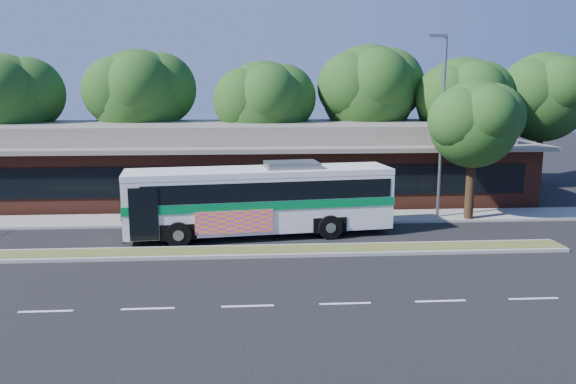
% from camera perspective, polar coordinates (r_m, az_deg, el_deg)
% --- Properties ---
extents(ground, '(120.00, 120.00, 0.00)m').
position_cam_1_polar(ground, '(22.19, -4.09, -6.65)').
color(ground, black).
rests_on(ground, ground).
extents(median_strip, '(26.00, 1.10, 0.15)m').
position_cam_1_polar(median_strip, '(22.74, -4.09, -6.02)').
color(median_strip, '#4A5624').
rests_on(median_strip, ground).
extents(sidewalk, '(44.00, 2.60, 0.12)m').
position_cam_1_polar(sidewalk, '(28.35, -4.07, -2.71)').
color(sidewalk, gray).
rests_on(sidewalk, ground).
extents(plaza_building, '(33.20, 11.20, 4.45)m').
position_cam_1_polar(plaza_building, '(34.47, -4.10, 3.15)').
color(plaza_building, '#5D2A1D').
rests_on(plaza_building, ground).
extents(lamp_post, '(0.93, 0.18, 9.07)m').
position_cam_1_polar(lamp_post, '(28.84, 15.31, 6.91)').
color(lamp_post, slate).
rests_on(lamp_post, ground).
extents(tree_bg_a, '(6.47, 5.80, 8.63)m').
position_cam_1_polar(tree_bg_a, '(39.20, -26.26, 8.48)').
color(tree_bg_a, black).
rests_on(tree_bg_a, ground).
extents(tree_bg_b, '(6.69, 6.00, 9.00)m').
position_cam_1_polar(tree_bg_b, '(37.94, -14.28, 9.62)').
color(tree_bg_b, black).
rests_on(tree_bg_b, ground).
extents(tree_bg_c, '(6.24, 5.60, 8.26)m').
position_cam_1_polar(tree_bg_c, '(36.37, -1.92, 9.04)').
color(tree_bg_c, black).
rests_on(tree_bg_c, ground).
extents(tree_bg_d, '(6.91, 6.20, 9.37)m').
position_cam_1_polar(tree_bg_d, '(38.26, 8.79, 10.23)').
color(tree_bg_d, black).
rests_on(tree_bg_d, ground).
extents(tree_bg_e, '(6.47, 5.80, 8.50)m').
position_cam_1_polar(tree_bg_e, '(39.06, 17.77, 8.87)').
color(tree_bg_e, black).
rests_on(tree_bg_e, ground).
extents(tree_bg_f, '(6.69, 6.00, 8.92)m').
position_cam_1_polar(tree_bg_f, '(42.51, 24.94, 8.92)').
color(tree_bg_f, black).
rests_on(tree_bg_f, ground).
extents(transit_bus, '(11.98, 4.00, 3.30)m').
position_cam_1_polar(transit_bus, '(25.00, -2.78, -0.32)').
color(transit_bus, white).
rests_on(transit_bus, ground).
extents(sidewalk_tree, '(4.73, 4.24, 6.93)m').
position_cam_1_polar(sidewalk_tree, '(29.06, 18.85, 6.73)').
color(sidewalk_tree, black).
rests_on(sidewalk_tree, ground).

